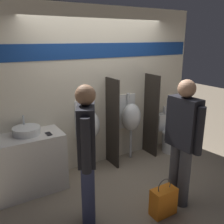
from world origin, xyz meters
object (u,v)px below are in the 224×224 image
Objects in this scene: person_in_vest at (87,151)px; toilet at (170,136)px; sink_basin at (27,131)px; urinal_far at (131,117)px; shopping_bag at (163,201)px; urinal_near_counter at (89,125)px; cell_phone at (49,134)px; person_with_lanyard at (182,138)px.

toilet is at bearing -38.95° from person_in_vest.
sink_basin is at bearing 178.03° from toilet.
urinal_far reaches higher than shopping_bag.
sink_basin is 2.80m from toilet.
urinal_near_counter reaches higher than shopping_bag.
urinal_near_counter reaches higher than sink_basin.
urinal_far is at bearing 0.00° from urinal_near_counter.
cell_phone is at bearing -163.27° from urinal_near_counter.
cell_phone is at bearing 47.45° from person_with_lanyard.
person_with_lanyard is at bearing -65.96° from urinal_near_counter.
cell_phone is at bearing -31.18° from sink_basin.
person_in_vest is 1.01× the size of person_with_lanyard.
person_in_vest is at bearing 157.00° from shopping_bag.
sink_basin is at bearing 148.82° from cell_phone.
cell_phone is 1.62m from urinal_far.
urinal_far is at bearing 69.89° from shopping_bag.
person_with_lanyard is (1.39, -1.23, 0.07)m from cell_phone.
cell_phone is at bearing -178.42° from toilet.
shopping_bag is at bearing -110.11° from urinal_far.
urinal_near_counter reaches higher than toilet.
person_with_lanyard reaches higher than toilet.
person_in_vest is 3.38× the size of shopping_bag.
shopping_bag is at bearing -135.72° from toilet.
person_with_lanyard is (-1.07, -1.30, 0.65)m from toilet.
person_in_vest is at bearing -140.94° from urinal_far.
urinal_far is (1.87, 0.06, -0.12)m from sink_basin.
person_in_vest reaches higher than urinal_far.
urinal_far is 0.72× the size of person_with_lanyard.
cell_phone is 0.11× the size of urinal_far.
sink_basin is at bearing 48.94° from person_with_lanyard.
urinal_near_counter is 1.00× the size of urinal_far.
person_in_vest reaches higher than urinal_near_counter.
person_with_lanyard reaches higher than cell_phone.
urinal_near_counter is at bearing 16.73° from cell_phone.
urinal_far is 0.71× the size of person_in_vest.
urinal_near_counter is at bearing 174.85° from toilet.
toilet is (0.86, -0.15, -0.51)m from urinal_far.
cell_phone is 0.27× the size of shopping_bag.
urinal_near_counter is 1.32m from person_in_vest.
cell_phone is 1.86m from person_with_lanyard.
toilet is 1.80m from person_with_lanyard.
urinal_near_counter is 2.41× the size of shopping_bag.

